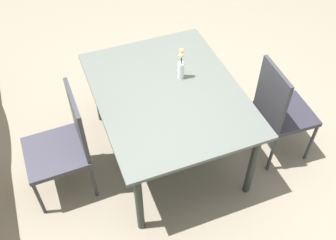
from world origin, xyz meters
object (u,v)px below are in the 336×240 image
at_px(dining_table, 168,97).
at_px(chair_far_side, 65,142).
at_px(chair_near_left, 280,108).
at_px(flower_vase, 181,66).

bearing_deg(dining_table, chair_far_side, 90.59).
height_order(chair_near_left, chair_far_side, chair_near_left).
relative_size(dining_table, chair_far_side, 1.52).
bearing_deg(chair_far_side, flower_vase, -83.97).
relative_size(dining_table, flower_vase, 5.01).
bearing_deg(chair_far_side, chair_near_left, -101.44).
height_order(chair_near_left, flower_vase, flower_vase).
distance_m(dining_table, chair_near_left, 0.94).
bearing_deg(chair_near_left, dining_table, -107.51).
xyz_separation_m(dining_table, chair_far_side, (-0.01, 0.87, -0.17)).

